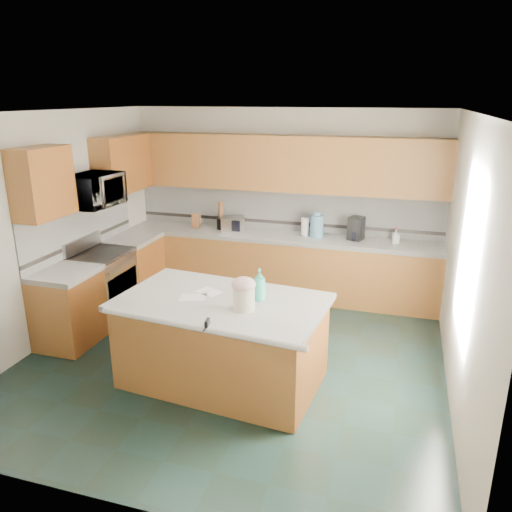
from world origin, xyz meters
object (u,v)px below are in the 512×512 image
(treat_jar, at_px, (244,299))
(toaster_oven, at_px, (232,224))
(soap_bottle_island, at_px, (260,285))
(coffee_maker, at_px, (356,228))
(island_base, at_px, (222,344))
(island_top, at_px, (221,302))
(knife_block, at_px, (196,221))

(treat_jar, xyz_separation_m, toaster_oven, (-1.06, 2.72, -0.01))
(treat_jar, distance_m, soap_bottle_island, 0.28)
(toaster_oven, height_order, coffee_maker, coffee_maker)
(island_base, relative_size, toaster_oven, 5.52)
(island_base, xyz_separation_m, coffee_maker, (1.06, 2.59, 0.65))
(island_base, relative_size, island_top, 0.95)
(island_base, height_order, island_top, island_top)
(toaster_oven, distance_m, coffee_maker, 1.83)
(treat_jar, distance_m, coffee_maker, 2.86)
(island_base, distance_m, coffee_maker, 2.87)
(island_base, height_order, soap_bottle_island, soap_bottle_island)
(island_top, relative_size, coffee_maker, 6.30)
(treat_jar, bearing_deg, island_base, 165.15)
(island_top, bearing_deg, soap_bottle_island, 20.98)
(island_base, relative_size, soap_bottle_island, 6.01)
(island_top, height_order, treat_jar, treat_jar)
(coffee_maker, bearing_deg, island_top, -96.39)
(soap_bottle_island, bearing_deg, island_top, -176.08)
(soap_bottle_island, xyz_separation_m, knife_block, (-1.73, 2.46, -0.05))
(treat_jar, bearing_deg, coffee_maker, 89.11)
(treat_jar, relative_size, coffee_maker, 0.67)
(island_top, relative_size, knife_block, 9.52)
(knife_block, bearing_deg, island_top, -74.00)
(knife_block, bearing_deg, treat_jar, -70.80)
(soap_bottle_island, height_order, toaster_oven, soap_bottle_island)
(knife_block, relative_size, coffee_maker, 0.66)
(island_base, height_order, toaster_oven, toaster_oven)
(knife_block, distance_m, toaster_oven, 0.59)
(soap_bottle_island, distance_m, knife_block, 3.01)
(treat_jar, height_order, soap_bottle_island, soap_bottle_island)
(island_base, height_order, treat_jar, treat_jar)
(island_top, bearing_deg, treat_jar, -23.75)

